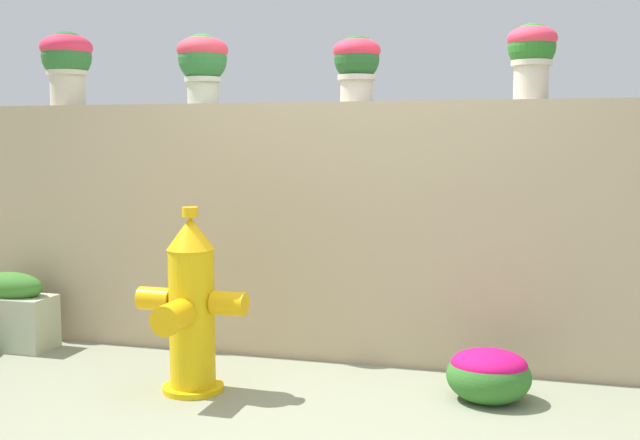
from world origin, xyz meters
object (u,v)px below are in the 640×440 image
(potted_plant_3, at_px, (357,62))
(flower_bush_left, at_px, (489,373))
(potted_plant_4, at_px, (532,52))
(fire_hydrant, at_px, (191,308))
(potted_plant_1, at_px, (67,60))
(potted_plant_2, at_px, (203,60))
(planter_box, at_px, (12,312))

(potted_plant_3, distance_m, flower_bush_left, 1.92)
(potted_plant_4, xyz_separation_m, flower_bush_left, (-0.16, -0.59, -1.64))
(flower_bush_left, bearing_deg, fire_hydrant, -169.33)
(fire_hydrant, bearing_deg, potted_plant_1, 145.40)
(potted_plant_1, height_order, potted_plant_4, potted_plant_1)
(fire_hydrant, bearing_deg, potted_plant_4, 27.83)
(potted_plant_2, bearing_deg, flower_bush_left, -17.28)
(flower_bush_left, height_order, planter_box, planter_box)
(potted_plant_1, height_order, potted_plant_2, potted_plant_1)
(potted_plant_4, bearing_deg, fire_hydrant, -152.17)
(fire_hydrant, bearing_deg, flower_bush_left, 10.67)
(potted_plant_3, xyz_separation_m, planter_box, (-2.12, -0.42, -1.53))
(potted_plant_1, bearing_deg, planter_box, -114.61)
(potted_plant_4, relative_size, fire_hydrant, 0.43)
(potted_plant_2, distance_m, planter_box, 1.98)
(potted_plant_2, distance_m, flower_bush_left, 2.50)
(potted_plant_4, distance_m, fire_hydrant, 2.31)
(potted_plant_4, distance_m, planter_box, 3.50)
(flower_bush_left, bearing_deg, potted_plant_3, 143.94)
(potted_plant_1, distance_m, potted_plant_2, 0.98)
(flower_bush_left, bearing_deg, potted_plant_1, 167.94)
(fire_hydrant, xyz_separation_m, flower_bush_left, (1.50, 0.28, -0.30))
(fire_hydrant, bearing_deg, planter_box, 162.16)
(potted_plant_2, xyz_separation_m, flower_bush_left, (1.79, -0.56, -1.65))
(fire_hydrant, bearing_deg, potted_plant_3, 53.01)
(potted_plant_1, distance_m, potted_plant_3, 1.94)
(potted_plant_1, xyz_separation_m, potted_plant_4, (2.92, 0.00, -0.04))
(planter_box, bearing_deg, fire_hydrant, -17.84)
(potted_plant_1, distance_m, planter_box, 1.66)
(potted_plant_3, height_order, planter_box, potted_plant_3)
(potted_plant_4, xyz_separation_m, fire_hydrant, (-1.66, -0.88, -1.34))
(planter_box, bearing_deg, potted_plant_3, 11.20)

